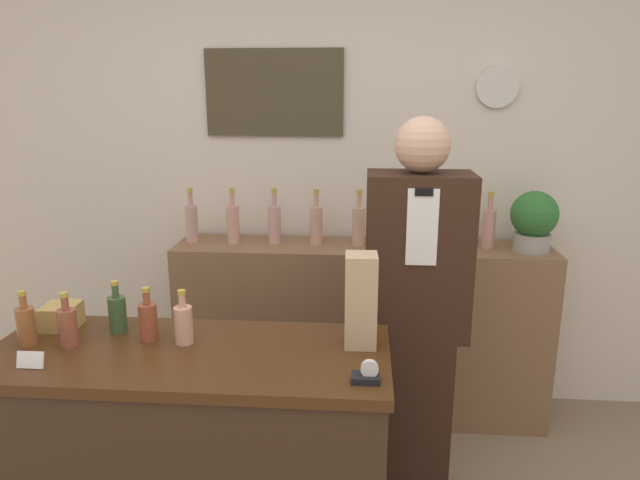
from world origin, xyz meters
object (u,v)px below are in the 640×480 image
Objects in this scene: potted_plant at (534,219)px; tape_dispenser at (367,375)px; paper_bag at (361,300)px; shopkeeper at (415,320)px.

tape_dispenser is (-0.87, -1.35, -0.21)m from potted_plant.
paper_bag is (-0.89, -1.09, -0.06)m from potted_plant.
shopkeeper is 19.20× the size of tape_dispenser.
potted_plant is at bearing 50.77° from paper_bag.
potted_plant is 1.62m from tape_dispenser.
potted_plant is at bearing 57.42° from tape_dispenser.
shopkeeper is 0.75m from tape_dispenser.
shopkeeper reaches higher than paper_bag.
tape_dispenser is (0.02, -0.26, -0.15)m from paper_bag.
tape_dispenser is at bearing -106.51° from shopkeeper.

